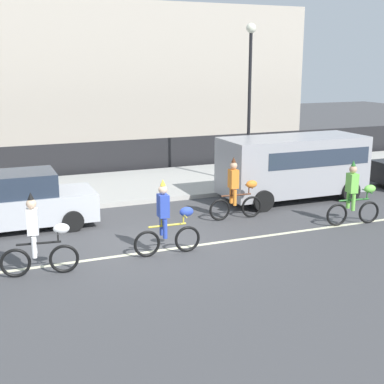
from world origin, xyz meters
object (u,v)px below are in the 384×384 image
at_px(parade_cyclist_zebra, 39,239).
at_px(parade_cyclist_orange, 237,192).
at_px(parked_van_grey, 295,163).
at_px(parked_car_silver, 21,202).
at_px(parade_cyclist_cobalt, 168,222).
at_px(street_lamp_post, 250,81).
at_px(parade_cyclist_lime, 355,197).

relative_size(parade_cyclist_zebra, parade_cyclist_orange, 1.00).
relative_size(parked_van_grey, parked_car_silver, 1.22).
xyz_separation_m(parade_cyclist_zebra, parked_van_grey, (8.98, 3.70, 0.44)).
bearing_deg(parade_cyclist_cobalt, parade_cyclist_zebra, -176.77).
height_order(parade_cyclist_zebra, parade_cyclist_orange, same).
bearing_deg(parade_cyclist_zebra, parked_van_grey, 22.36).
xyz_separation_m(parked_van_grey, street_lamp_post, (-0.60, 2.27, 2.71)).
bearing_deg(parade_cyclist_lime, parked_car_silver, 159.79).
relative_size(parade_cyclist_lime, street_lamp_post, 0.33).
bearing_deg(parade_cyclist_cobalt, parked_van_grey, 30.84).
xyz_separation_m(parade_cyclist_cobalt, parade_cyclist_lime, (5.87, 0.29, 0.00)).
bearing_deg(parade_cyclist_lime, parade_cyclist_zebra, -177.04).
height_order(parade_cyclist_orange, parked_car_silver, parade_cyclist_orange).
bearing_deg(parade_cyclist_zebra, parade_cyclist_orange, 20.69).
height_order(parked_car_silver, street_lamp_post, street_lamp_post).
bearing_deg(parade_cyclist_lime, street_lamp_post, 95.95).
bearing_deg(parked_van_grey, parade_cyclist_zebra, -157.64).
xyz_separation_m(parked_car_silver, street_lamp_post, (8.45, 2.18, 3.21)).
relative_size(parade_cyclist_cobalt, parade_cyclist_lime, 1.00).
xyz_separation_m(parade_cyclist_zebra, street_lamp_post, (8.39, 5.97, 3.15)).
height_order(parade_cyclist_zebra, parked_car_silver, parade_cyclist_zebra).
relative_size(parade_cyclist_orange, parked_car_silver, 0.47).
distance_m(parade_cyclist_zebra, parade_cyclist_lime, 8.97).
distance_m(parade_cyclist_zebra, parked_car_silver, 3.78).
distance_m(parade_cyclist_zebra, parade_cyclist_orange, 6.46).
height_order(parade_cyclist_orange, parked_van_grey, parked_van_grey).
xyz_separation_m(parade_cyclist_cobalt, street_lamp_post, (5.30, 5.79, 3.15)).
relative_size(parade_cyclist_cobalt, parked_car_silver, 0.47).
xyz_separation_m(parade_cyclist_lime, street_lamp_post, (-0.57, 5.51, 3.15)).
bearing_deg(parade_cyclist_zebra, parked_car_silver, 90.98).
bearing_deg(parade_cyclist_cobalt, parked_car_silver, 131.11).
bearing_deg(parade_cyclist_zebra, parade_cyclist_cobalt, 3.23).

